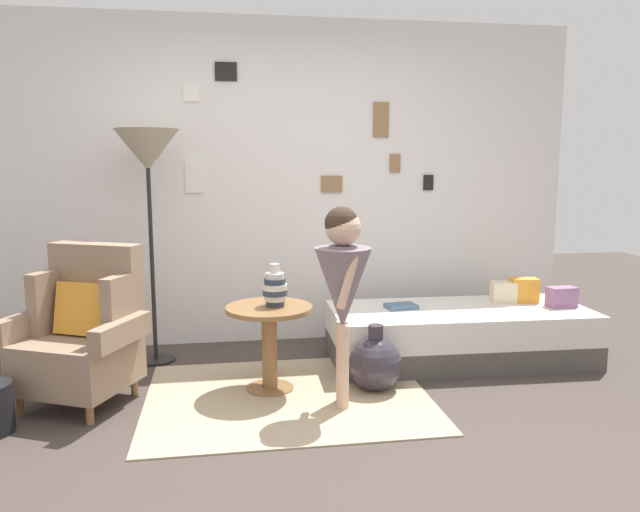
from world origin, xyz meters
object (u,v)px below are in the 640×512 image
Objects in this scene: vase_striped at (275,289)px; book_on_daybed at (401,306)px; person_child at (343,279)px; side_table at (269,331)px; demijohn_near at (375,363)px; daybed at (459,334)px; floor_lamp at (148,158)px; armchair at (83,332)px.

vase_striped reaches higher than book_on_daybed.
book_on_daybed is at bearing 52.78° from person_child.
book_on_daybed is (0.60, 0.79, -0.37)m from person_child.
vase_striped is (0.04, 0.01, 0.27)m from side_table.
side_table reaches higher than demijohn_near.
book_on_daybed is (1.01, 0.45, 0.02)m from side_table.
daybed is 1.53m from vase_striped.
daybed is at bearing -9.95° from book_on_daybed.
floor_lamp is 1.40× the size of person_child.
floor_lamp reaches higher than demijohn_near.
side_table reaches higher than book_on_daybed.
armchair is at bearing -171.75° from daybed.
demijohn_near is at bearing -9.00° from side_table.
floor_lamp is 2.13m from book_on_daybed.
armchair is 0.80× the size of person_child.
armchair is 1.73× the size of side_table.
floor_lamp is at bearing 150.82° from demijohn_near.
vase_striped is 0.82m from demijohn_near.
vase_striped is 1.25× the size of book_on_daybed.
person_child reaches higher than demijohn_near.
armchair is at bearing 167.69° from person_child.
person_child is 1.06m from book_on_daybed.
person_child is at bearing -39.09° from side_table.
floor_lamp reaches higher than vase_striped.
book_on_daybed is (-0.43, 0.08, 0.22)m from daybed.
person_child is at bearing -42.49° from vase_striped.
demijohn_near is at bearing -3.49° from armchair.
person_child reaches higher than book_on_daybed.
daybed is 2.61m from floor_lamp.
daybed is 0.49m from book_on_daybed.
person_child reaches higher than vase_striped.
demijohn_near is (-0.76, -0.49, -0.02)m from daybed.
armchair is 1.21m from vase_striped.
floor_lamp is 2.15m from demijohn_near.
floor_lamp reaches higher than book_on_daybed.
side_table is at bearing -170.23° from vase_striped.
book_on_daybed is at bearing 11.78° from armchair.
demijohn_near is (0.68, -0.11, -0.22)m from side_table.
vase_striped reaches higher than side_table.
floor_lamp is (0.35, 0.71, 1.06)m from armchair.
person_child is at bearing -40.98° from floor_lamp.
daybed is 8.73× the size of book_on_daybed.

